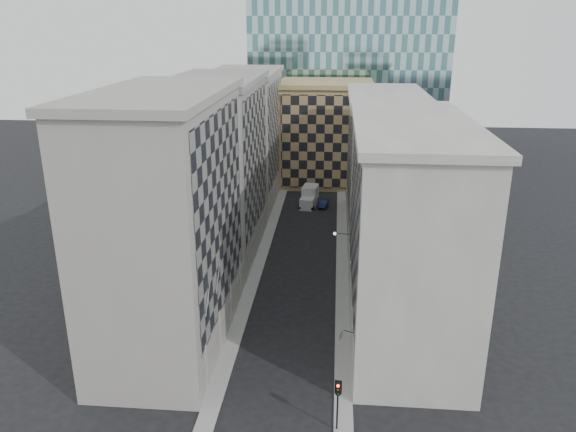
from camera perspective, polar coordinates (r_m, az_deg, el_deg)
The scene contains 16 objects.
ground at distance 46.42m, azimuth -1.24°, elevation -19.68°, with size 260.00×260.00×0.00m, color black.
sidewalk_west at distance 72.62m, azimuth -2.82°, elevation -4.38°, with size 1.50×100.00×0.15m, color gray.
sidewalk_east at distance 72.03m, azimuth 5.52°, elevation -4.66°, with size 1.50×100.00×0.15m, color gray.
bldg_left_a at distance 52.18m, azimuth -11.98°, elevation -0.59°, with size 10.80×22.80×23.70m.
bldg_left_b at distance 72.71m, azimuth -7.06°, elevation 4.90°, with size 10.80×22.80×22.70m.
bldg_left_c at distance 93.91m, azimuth -4.31°, elevation 7.94°, with size 10.80×22.80×21.70m.
bldg_right_a at distance 54.68m, azimuth 11.82°, elevation -1.33°, with size 10.80×26.80×20.70m.
bldg_right_b at distance 80.53m, azimuth 9.74°, elevation 5.10°, with size 10.80×28.80×19.70m.
tan_block at distance 105.65m, azimuth 3.82°, elevation 8.45°, with size 16.80×14.80×18.80m.
church_tower at distance 117.97m, azimuth 3.17°, elevation 18.15°, with size 7.20×7.20×51.50m.
flagpoles_left at distance 47.98m, azimuth -7.61°, elevation -7.11°, with size 0.10×6.33×2.33m.
bracket_lamp at distance 64.13m, azimuth 4.93°, elevation -1.80°, with size 1.98×0.36×0.36m.
traffic_light at distance 43.42m, azimuth 5.09°, elevation -17.69°, with size 0.52×0.46×4.15m.
box_truck at distance 93.22m, azimuth 2.19°, elevation 1.90°, with size 3.06×6.02×3.17m.
dark_car at distance 92.77m, azimuth 3.62°, elevation 1.30°, with size 1.32×3.79×1.25m, color #10193B.
shop_sign at distance 48.97m, azimuth 5.40°, elevation -12.00°, with size 1.31×0.76×0.88m.
Camera 1 is at (4.09, -35.88, 29.17)m, focal length 35.00 mm.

